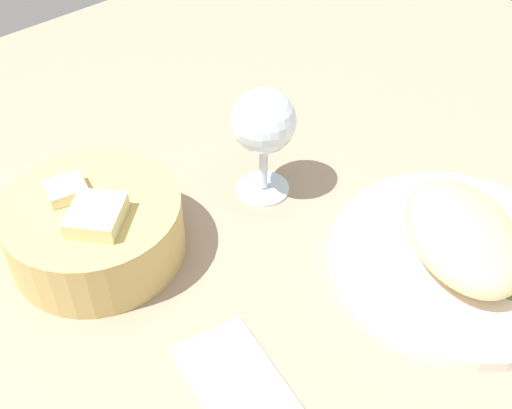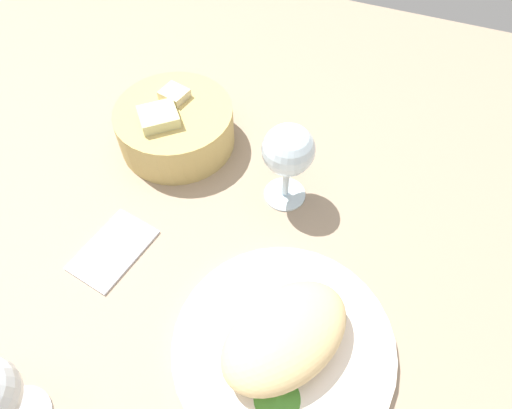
{
  "view_description": "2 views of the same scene",
  "coord_description": "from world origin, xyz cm",
  "views": [
    {
      "loc": [
        -24.27,
        30.48,
        49.57
      ],
      "look_at": [
        11.98,
        -1.36,
        4.45
      ],
      "focal_mm": 45.6,
      "sensor_mm": 36.0,
      "label": 1
    },
    {
      "loc": [
        -21.96,
        -17.12,
        53.43
      ],
      "look_at": [
        10.19,
        -4.9,
        5.43
      ],
      "focal_mm": 32.34,
      "sensor_mm": 36.0,
      "label": 2
    }
  ],
  "objects": [
    {
      "name": "lettuce_garnish",
      "position": [
        -10.19,
        -15.05,
        1.95
      ],
      "size": [
        5.06,
        5.06,
        1.09
      ],
      "primitive_type": "cone",
      "color": "#468C2F",
      "rests_on": "plate"
    },
    {
      "name": "wine_glass_near",
      "position": [
        16.92,
        -6.79,
        8.95
      ],
      "size": [
        6.99,
        6.99,
        13.08
      ],
      "color": "silver",
      "rests_on": "ground_plane"
    },
    {
      "name": "folded_napkin",
      "position": [
        0.02,
        11.55,
        0.4
      ],
      "size": [
        12.12,
        8.95,
        0.8
      ],
      "primitive_type": "cube",
      "rotation": [
        0.0,
        0.0,
        2.95
      ],
      "color": "silver",
      "rests_on": "ground_plane"
    },
    {
      "name": "omelette",
      "position": [
        -4.36,
        -13.83,
        4.19
      ],
      "size": [
        18.99,
        16.87,
        5.57
      ],
      "primitive_type": "ellipsoid",
      "rotation": [
        0.0,
        0.0,
        -0.51
      ],
      "color": "#E7C484",
      "rests_on": "plate"
    },
    {
      "name": "bread_basket",
      "position": [
        20.8,
        12.35,
        3.52
      ],
      "size": [
        17.68,
        17.68,
        8.37
      ],
      "color": "tan",
      "rests_on": "ground_plane"
    },
    {
      "name": "ground_plane",
      "position": [
        0.0,
        0.0,
        -1.0
      ],
      "size": [
        140.0,
        140.0,
        2.0
      ],
      "primitive_type": "cube",
      "color": "gray"
    },
    {
      "name": "plate",
      "position": [
        -4.36,
        -13.83,
        0.7
      ],
      "size": [
        25.64,
        25.64,
        1.4
      ],
      "primitive_type": "cylinder",
      "color": "white",
      "rests_on": "ground_plane"
    }
  ]
}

